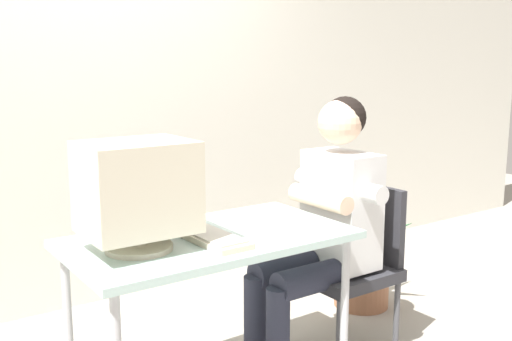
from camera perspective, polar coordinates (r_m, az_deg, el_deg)
name	(u,v)px	position (r m, az deg, el deg)	size (l,w,h in m)	color
wall_back	(134,56)	(3.78, -11.65, 10.72)	(8.00, 0.10, 3.00)	silver
desk	(210,250)	(2.52, -4.43, -7.63)	(1.17, 0.65, 0.75)	#B7B7BC
crt_monitor	(138,189)	(2.29, -11.25, -1.73)	(0.42, 0.32, 0.42)	beige
keyboard	(206,235)	(2.45, -4.78, -6.20)	(0.16, 0.47, 0.03)	beige
office_chair	(352,258)	(3.11, 9.20, -8.33)	(0.45, 0.45, 0.84)	#4C4C51
person_seated	(324,219)	(2.91, 6.57, -4.67)	(0.75, 0.58, 1.30)	silver
potted_plant	(362,265)	(3.68, 10.15, -8.89)	(0.58, 0.58, 0.69)	#9E6647
desk_mug	(187,215)	(2.67, -6.60, -4.26)	(0.07, 0.08, 0.08)	white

